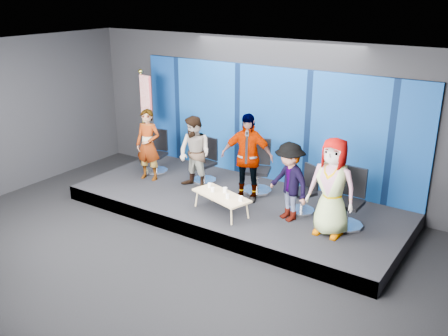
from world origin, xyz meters
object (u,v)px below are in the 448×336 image
Objects in this scene: chair_e at (348,208)px; panelist_e at (332,187)px; panelist_b at (195,154)px; chair_c at (258,175)px; chair_d at (304,197)px; mug_c at (225,190)px; chair_a at (157,158)px; mug_b at (213,190)px; panelist_c at (247,157)px; panelist_a at (148,145)px; mug_d at (228,196)px; panelist_d at (289,182)px; coffee_table at (221,196)px; chair_b at (205,167)px; flag_stand at (145,115)px; mug_e at (241,199)px; mug_a at (210,185)px.

panelist_e is (-0.17, -0.48, 0.54)m from chair_e.
panelist_b reaches higher than chair_c.
chair_d is 9.46× the size of mug_c.
mug_b is at bearing -34.91° from chair_a.
panelist_c is 1.42m from chair_d.
mug_d is at bearing -25.90° from panelist_a.
panelist_d is 1.16× the size of coffee_table.
panelist_c is (2.49, 0.25, 0.10)m from panelist_a.
mug_b is (1.03, -1.18, 0.09)m from chair_b.
flag_stand is (-3.30, 0.58, 0.32)m from panelist_c.
mug_e is (0.49, -0.19, -0.00)m from mug_c.
coffee_table is 0.24m from mug_d.
panelist_e is at bearing 7.60° from mug_b.
coffee_table is at bearing -134.70° from panelist_d.
mug_e is (2.91, -0.66, -0.40)m from panelist_a.
flag_stand reaches higher than mug_a.
chair_e reaches higher than mug_d.
chair_d reaches higher than mug_d.
panelist_b is 1.37m from mug_c.
mug_e is at bearing -105.70° from chair_d.
panelist_d is 1.70m from mug_a.
panelist_d is 17.16× the size of mug_d.
coffee_table is (-1.34, -0.95, 0.04)m from chair_d.
panelist_e is (4.55, -0.27, 0.08)m from panelist_a.
panelist_c is 1.24m from panelist_d.
panelist_a is at bearing -157.59° from panelist_d.
chair_b is 2.61m from chair_d.
mug_a is (0.84, -1.02, 0.09)m from chair_b.
panelist_e is (2.07, -0.51, -0.02)m from panelist_c.
panelist_d is (3.65, -0.14, -0.05)m from panelist_a.
panelist_c is 19.90× the size of mug_b.
chair_a is 0.77× the size of coffee_table.
mug_c is (2.42, -0.47, -0.40)m from panelist_a.
coffee_table is at bearing -12.00° from flag_stand.
flag_stand is at bearing 156.06° from mug_d.
chair_a is 2.66m from chair_c.
coffee_table is 14.79× the size of mug_d.
panelist_d is 0.92m from panelist_e.
mug_e is at bearing -15.04° from mug_a.
chair_a is 4.91m from chair_e.
mug_c is at bearing -19.02° from panelist_b.
panelist_b is at bearing -25.24° from chair_a.
panelist_d is 16.53× the size of mug_b.
panelist_b reaches higher than coffee_table.
panelist_d is at bearing -160.62° from chair_e.
mug_a reaches higher than coffee_table.
panelist_a is 1.40m from chair_b.
chair_b is 0.70m from panelist_b.
panelist_a is at bearing 177.68° from panelist_e.
mug_a is at bearing 156.04° from mug_d.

